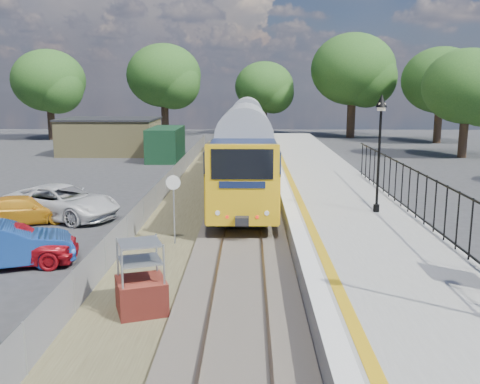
{
  "coord_description": "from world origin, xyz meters",
  "views": [
    {
      "loc": [
        0.28,
        -14.76,
        5.74
      ],
      "look_at": [
        -0.08,
        4.35,
        2.0
      ],
      "focal_mm": 40.0,
      "sensor_mm": 36.0,
      "label": 1
    }
  ],
  "objects_px": {
    "victorian_lamp_north": "(380,126)",
    "car_red": "(10,243)",
    "brick_plinth": "(141,279)",
    "speed_sign": "(174,198)",
    "car_blue": "(0,245)",
    "car_yellow": "(24,210)",
    "car_white": "(62,202)",
    "train": "(246,134)"
  },
  "relations": [
    {
      "from": "victorian_lamp_north",
      "to": "car_red",
      "type": "height_order",
      "value": "victorian_lamp_north"
    },
    {
      "from": "brick_plinth",
      "to": "speed_sign",
      "type": "xyz_separation_m",
      "value": [
        -0.0,
        6.1,
        0.84
      ]
    },
    {
      "from": "car_red",
      "to": "speed_sign",
      "type": "bearing_deg",
      "value": -72.07
    },
    {
      "from": "car_red",
      "to": "car_blue",
      "type": "xyz_separation_m",
      "value": [
        -0.19,
        -0.3,
        0.02
      ]
    },
    {
      "from": "victorian_lamp_north",
      "to": "car_blue",
      "type": "xyz_separation_m",
      "value": [
        -13.07,
        -4.36,
        -3.54
      ]
    },
    {
      "from": "speed_sign",
      "to": "car_red",
      "type": "height_order",
      "value": "speed_sign"
    },
    {
      "from": "car_yellow",
      "to": "car_white",
      "type": "distance_m",
      "value": 1.62
    },
    {
      "from": "car_blue",
      "to": "car_yellow",
      "type": "distance_m",
      "value": 5.96
    },
    {
      "from": "train",
      "to": "car_red",
      "type": "relative_size",
      "value": 9.42
    },
    {
      "from": "train",
      "to": "car_yellow",
      "type": "distance_m",
      "value": 19.83
    },
    {
      "from": "train",
      "to": "car_blue",
      "type": "height_order",
      "value": "train"
    },
    {
      "from": "victorian_lamp_north",
      "to": "train",
      "type": "distance_m",
      "value": 19.57
    },
    {
      "from": "brick_plinth",
      "to": "car_blue",
      "type": "height_order",
      "value": "brick_plinth"
    },
    {
      "from": "victorian_lamp_north",
      "to": "car_blue",
      "type": "bearing_deg",
      "value": -161.54
    },
    {
      "from": "train",
      "to": "car_white",
      "type": "relative_size",
      "value": 7.61
    },
    {
      "from": "train",
      "to": "car_white",
      "type": "height_order",
      "value": "train"
    },
    {
      "from": "victorian_lamp_north",
      "to": "car_yellow",
      "type": "xyz_separation_m",
      "value": [
        -14.71,
        1.36,
        -3.7
      ]
    },
    {
      "from": "victorian_lamp_north",
      "to": "car_white",
      "type": "relative_size",
      "value": 0.86
    },
    {
      "from": "victorian_lamp_north",
      "to": "car_white",
      "type": "bearing_deg",
      "value": 170.37
    },
    {
      "from": "victorian_lamp_north",
      "to": "car_yellow",
      "type": "relative_size",
      "value": 1.12
    },
    {
      "from": "car_yellow",
      "to": "car_red",
      "type": "bearing_deg",
      "value": 179.36
    },
    {
      "from": "speed_sign",
      "to": "train",
      "type": "bearing_deg",
      "value": 82.11
    },
    {
      "from": "speed_sign",
      "to": "car_yellow",
      "type": "height_order",
      "value": "speed_sign"
    },
    {
      "from": "train",
      "to": "speed_sign",
      "type": "distance_m",
      "value": 20.64
    },
    {
      "from": "car_red",
      "to": "brick_plinth",
      "type": "bearing_deg",
      "value": -133.24
    },
    {
      "from": "victorian_lamp_north",
      "to": "car_white",
      "type": "distance_m",
      "value": 14.02
    },
    {
      "from": "victorian_lamp_north",
      "to": "car_blue",
      "type": "distance_m",
      "value": 14.23
    },
    {
      "from": "car_red",
      "to": "car_yellow",
      "type": "relative_size",
      "value": 1.06
    },
    {
      "from": "speed_sign",
      "to": "car_red",
      "type": "distance_m",
      "value": 5.68
    },
    {
      "from": "car_blue",
      "to": "car_white",
      "type": "distance_m",
      "value": 6.64
    },
    {
      "from": "speed_sign",
      "to": "car_red",
      "type": "xyz_separation_m",
      "value": [
        -5.09,
        -2.32,
        -1.03
      ]
    },
    {
      "from": "car_yellow",
      "to": "brick_plinth",
      "type": "bearing_deg",
      "value": -162.33
    },
    {
      "from": "brick_plinth",
      "to": "car_red",
      "type": "relative_size",
      "value": 0.45
    },
    {
      "from": "speed_sign",
      "to": "car_yellow",
      "type": "distance_m",
      "value": 7.67
    },
    {
      "from": "victorian_lamp_north",
      "to": "car_blue",
      "type": "relative_size",
      "value": 1.0
    },
    {
      "from": "brick_plinth",
      "to": "car_red",
      "type": "xyz_separation_m",
      "value": [
        -5.09,
        3.79,
        -0.2
      ]
    },
    {
      "from": "car_blue",
      "to": "car_white",
      "type": "relative_size",
      "value": 0.86
    },
    {
      "from": "train",
      "to": "victorian_lamp_north",
      "type": "bearing_deg",
      "value": -74.2
    },
    {
      "from": "speed_sign",
      "to": "car_blue",
      "type": "bearing_deg",
      "value": -154.54
    },
    {
      "from": "victorian_lamp_north",
      "to": "train",
      "type": "relative_size",
      "value": 0.11
    },
    {
      "from": "car_red",
      "to": "victorian_lamp_north",
      "type": "bearing_deg",
      "value": -79.05
    },
    {
      "from": "brick_plinth",
      "to": "car_yellow",
      "type": "bearing_deg",
      "value": 126.84
    }
  ]
}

